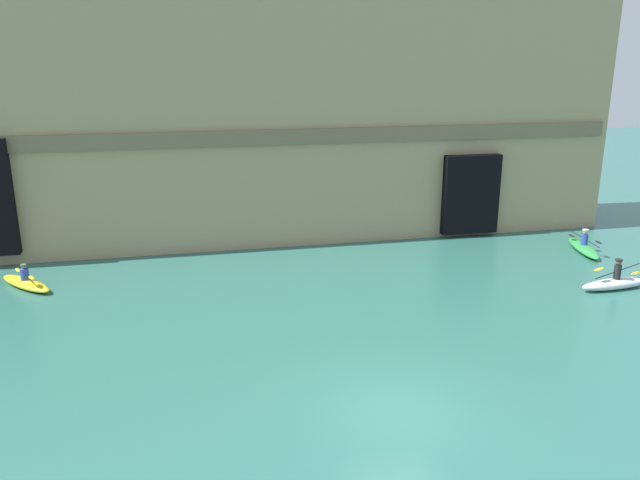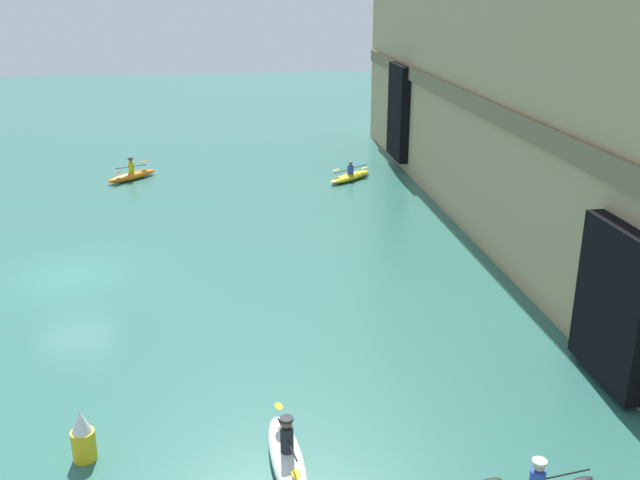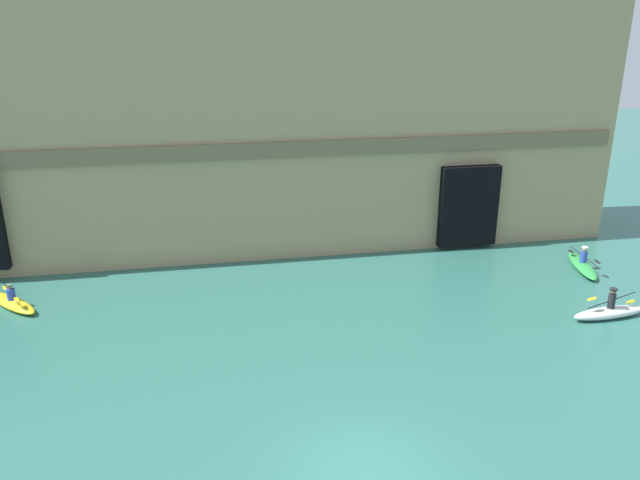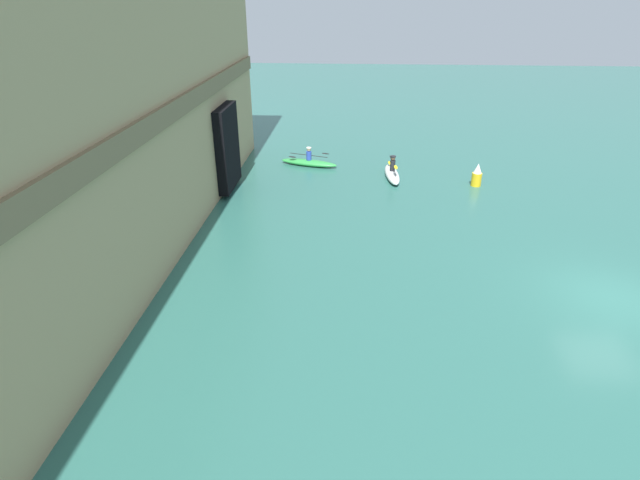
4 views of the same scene
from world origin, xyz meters
name	(u,v)px [view 4 (image 4 of 4)]	position (x,y,z in m)	size (l,w,h in m)	color
ground_plane	(614,299)	(0.00, 0.00, 0.00)	(120.00, 120.00, 0.00)	#2D665B
kayak_white	(392,174)	(11.63, 6.73, 0.26)	(3.25, 0.93, 1.26)	white
kayak_green	(309,162)	(13.48, 11.50, 0.22)	(1.63, 3.52, 1.11)	green
marker_buoy	(477,176)	(10.74, 2.37, 0.56)	(0.52, 0.52, 1.21)	yellow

